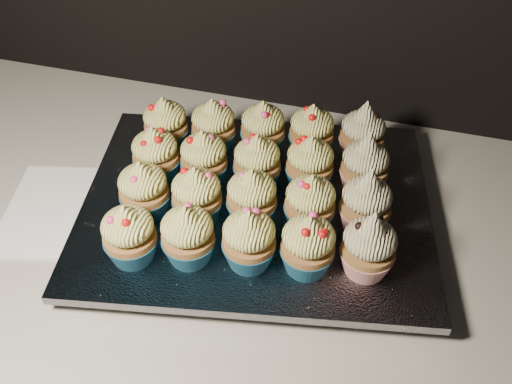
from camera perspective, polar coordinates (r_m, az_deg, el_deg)
worktop at (r=0.80m, az=-8.68°, el=-3.54°), size 2.44×0.64×0.04m
napkin at (r=0.82m, az=-18.08°, el=-1.74°), size 0.21×0.21×0.00m
baking_tray at (r=0.76m, az=-0.00°, el=-2.12°), size 0.47×0.39×0.02m
foil_lining at (r=0.75m, az=-0.00°, el=-1.21°), size 0.51×0.43×0.01m
cupcake_0 at (r=0.67m, az=-12.56°, el=-4.18°), size 0.06×0.06×0.08m
cupcake_1 at (r=0.66m, az=-6.83°, el=-4.31°), size 0.06×0.06×0.08m
cupcake_2 at (r=0.65m, az=-0.70°, el=-4.78°), size 0.06×0.06×0.08m
cupcake_3 at (r=0.65m, az=5.21°, el=-5.32°), size 0.06×0.06×0.08m
cupcake_4 at (r=0.65m, az=11.22°, el=-5.34°), size 0.06×0.06×0.10m
cupcake_5 at (r=0.72m, az=-11.16°, el=0.19°), size 0.06×0.06×0.08m
cupcake_6 at (r=0.70m, az=-5.94°, el=-0.37°), size 0.06×0.06×0.08m
cupcake_7 at (r=0.70m, az=-0.42°, el=-0.58°), size 0.06×0.06×0.08m
cupcake_8 at (r=0.69m, az=5.42°, el=-1.14°), size 0.06×0.06×0.08m
cupcake_9 at (r=0.70m, az=10.94°, el=-1.08°), size 0.06×0.06×0.10m
cupcake_10 at (r=0.77m, az=-10.00°, el=3.67°), size 0.06×0.06×0.08m
cupcake_11 at (r=0.76m, az=-5.23°, el=3.34°), size 0.06×0.06×0.08m
cupcake_12 at (r=0.75m, az=0.10°, el=2.95°), size 0.06×0.06×0.08m
cupcake_13 at (r=0.75m, az=5.40°, el=2.79°), size 0.06×0.06×0.08m
cupcake_14 at (r=0.75m, az=10.83°, el=2.62°), size 0.06×0.06×0.10m
cupcake_15 at (r=0.82m, az=-9.02°, el=6.65°), size 0.06×0.06×0.08m
cupcake_16 at (r=0.81m, az=-4.27°, el=6.56°), size 0.06×0.06×0.08m
cupcake_17 at (r=0.80m, az=0.69°, el=6.36°), size 0.06×0.06×0.08m
cupcake_18 at (r=0.80m, az=5.57°, el=6.01°), size 0.06×0.06×0.08m
cupcake_19 at (r=0.80m, az=10.61°, el=5.74°), size 0.06×0.06×0.10m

